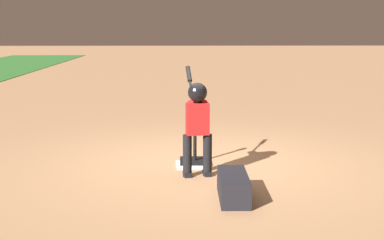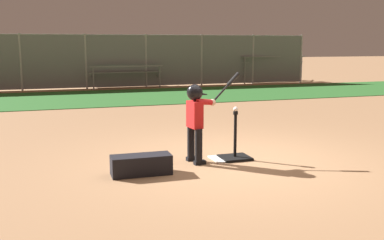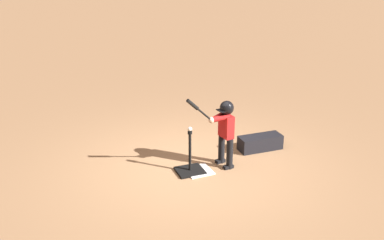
{
  "view_description": "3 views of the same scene",
  "coord_description": "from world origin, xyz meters",
  "px_view_note": "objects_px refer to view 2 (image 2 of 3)",
  "views": [
    {
      "loc": [
        -7.29,
        0.38,
        1.92
      ],
      "look_at": [
        -0.65,
        0.24,
        0.75
      ],
      "focal_mm": 50.0,
      "sensor_mm": 36.0,
      "label": 1
    },
    {
      "loc": [
        -2.71,
        -6.23,
        1.83
      ],
      "look_at": [
        -0.56,
        0.46,
        0.62
      ],
      "focal_mm": 42.0,
      "sensor_mm": 36.0,
      "label": 2
    },
    {
      "loc": [
        2.52,
        6.69,
        3.65
      ],
      "look_at": [
        -0.05,
        -0.01,
        0.88
      ],
      "focal_mm": 42.0,
      "sensor_mm": 36.0,
      "label": 3
    }
  ],
  "objects_px": {
    "bleachers_right_center": "(124,76)",
    "equipment_bag": "(141,165)",
    "batter_child": "(197,113)",
    "baseball": "(236,109)",
    "batting_tee": "(235,153)",
    "bleachers_center": "(262,69)"
  },
  "relations": [
    {
      "from": "bleachers_right_center",
      "to": "equipment_bag",
      "type": "bearing_deg",
      "value": -98.29
    },
    {
      "from": "batter_child",
      "to": "baseball",
      "type": "xyz_separation_m",
      "value": [
        0.65,
        0.01,
        0.03
      ]
    },
    {
      "from": "bleachers_right_center",
      "to": "equipment_bag",
      "type": "xyz_separation_m",
      "value": [
        -1.86,
        -12.74,
        -0.32
      ]
    },
    {
      "from": "equipment_bag",
      "to": "batting_tee",
      "type": "bearing_deg",
      "value": 14.46
    },
    {
      "from": "baseball",
      "to": "bleachers_center",
      "type": "xyz_separation_m",
      "value": [
        7.04,
        13.1,
        -0.2
      ]
    },
    {
      "from": "bleachers_right_center",
      "to": "equipment_bag",
      "type": "distance_m",
      "value": 12.88
    },
    {
      "from": "batting_tee",
      "to": "equipment_bag",
      "type": "distance_m",
      "value": 1.64
    },
    {
      "from": "batter_child",
      "to": "bleachers_right_center",
      "type": "distance_m",
      "value": 12.4
    },
    {
      "from": "batting_tee",
      "to": "batter_child",
      "type": "bearing_deg",
      "value": -179.16
    },
    {
      "from": "batting_tee",
      "to": "bleachers_right_center",
      "type": "distance_m",
      "value": 12.36
    },
    {
      "from": "batting_tee",
      "to": "batter_child",
      "type": "distance_m",
      "value": 0.94
    },
    {
      "from": "batter_child",
      "to": "baseball",
      "type": "relative_size",
      "value": 18.58
    },
    {
      "from": "equipment_bag",
      "to": "baseball",
      "type": "bearing_deg",
      "value": 14.46
    },
    {
      "from": "baseball",
      "to": "bleachers_center",
      "type": "distance_m",
      "value": 14.87
    },
    {
      "from": "baseball",
      "to": "equipment_bag",
      "type": "height_order",
      "value": "baseball"
    },
    {
      "from": "baseball",
      "to": "equipment_bag",
      "type": "bearing_deg",
      "value": -166.27
    },
    {
      "from": "equipment_bag",
      "to": "bleachers_right_center",
      "type": "bearing_deg",
      "value": 82.44
    },
    {
      "from": "batting_tee",
      "to": "baseball",
      "type": "height_order",
      "value": "baseball"
    },
    {
      "from": "bleachers_right_center",
      "to": "bleachers_center",
      "type": "relative_size",
      "value": 0.82
    },
    {
      "from": "batting_tee",
      "to": "bleachers_center",
      "type": "distance_m",
      "value": 14.88
    },
    {
      "from": "batter_child",
      "to": "baseball",
      "type": "bearing_deg",
      "value": 0.84
    },
    {
      "from": "batting_tee",
      "to": "bleachers_center",
      "type": "bearing_deg",
      "value": 61.75
    }
  ]
}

